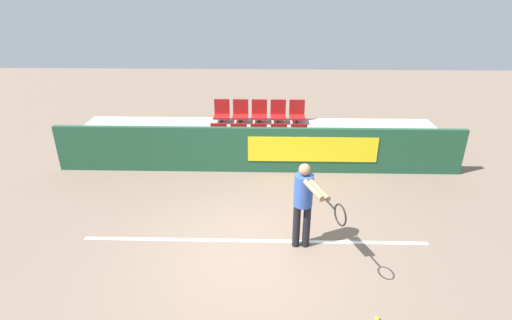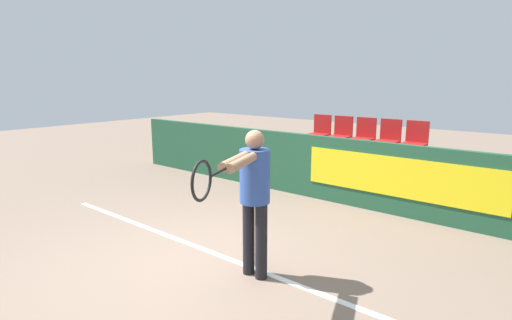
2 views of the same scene
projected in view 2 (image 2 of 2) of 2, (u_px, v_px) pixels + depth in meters
The scene contains 16 objects.
ground_plane at pixel (189, 261), 4.71m from camera, with size 30.00×30.00×0.00m, color #7A6656.
court_baseline at pixel (210, 252), 4.96m from camera, with size 6.22×0.08×0.01m.
barrier_wall at pixel (327, 168), 7.00m from camera, with size 9.76×0.14×1.13m.
bleacher_tier_front at pixel (338, 183), 7.49m from camera, with size 9.36×0.90×0.37m.
bleacher_tier_middle at pixel (360, 166), 8.14m from camera, with size 9.36×0.90×0.75m.
stadium_chair_0 at pixel (297, 153), 8.13m from camera, with size 0.42×0.40×0.59m.
stadium_chair_1 at pixel (319, 156), 7.81m from camera, with size 0.42×0.40×0.59m.
stadium_chair_2 at pixel (343, 159), 7.50m from camera, with size 0.42×0.40×0.59m.
stadium_chair_3 at pixel (368, 163), 7.18m from camera, with size 0.42×0.40×0.59m.
stadium_chair_4 at pixel (396, 167), 6.87m from camera, with size 0.42×0.40×0.59m.
stadium_chair_5 at pixel (320, 130), 8.73m from camera, with size 0.42×0.40×0.59m.
stadium_chair_6 at pixel (341, 132), 8.42m from camera, with size 0.42×0.40×0.59m.
stadium_chair_7 at pixel (364, 134), 8.10m from camera, with size 0.42×0.40×0.59m.
stadium_chair_8 at pixel (388, 137), 7.79m from camera, with size 0.42×0.40×0.59m.
stadium_chair_9 at pixel (415, 139), 7.47m from camera, with size 0.42×0.40×0.59m.
tennis_player at pixel (253, 190), 4.11m from camera, with size 0.63×1.44×1.60m.
Camera 2 is at (3.37, -2.90, 2.12)m, focal length 28.00 mm.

